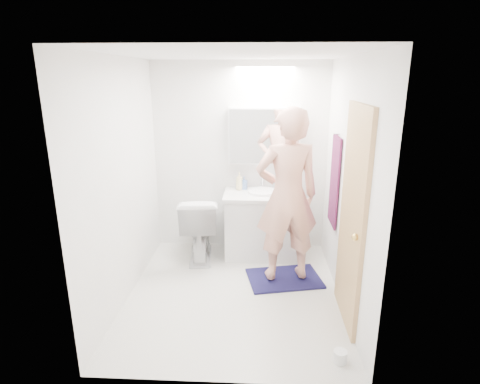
# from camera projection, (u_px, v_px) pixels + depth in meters

# --- Properties ---
(floor) EXTENTS (2.50, 2.50, 0.00)m
(floor) POSITION_uv_depth(u_px,v_px,m) (234.00, 293.00, 4.12)
(floor) COLOR silver
(floor) RESTS_ON ground
(ceiling) EXTENTS (2.50, 2.50, 0.00)m
(ceiling) POSITION_uv_depth(u_px,v_px,m) (233.00, 54.00, 3.43)
(ceiling) COLOR white
(ceiling) RESTS_ON floor
(wall_back) EXTENTS (2.50, 0.00, 2.50)m
(wall_back) POSITION_uv_depth(u_px,v_px,m) (240.00, 158.00, 4.97)
(wall_back) COLOR white
(wall_back) RESTS_ON floor
(wall_front) EXTENTS (2.50, 0.00, 2.50)m
(wall_front) POSITION_uv_depth(u_px,v_px,m) (221.00, 235.00, 2.58)
(wall_front) COLOR white
(wall_front) RESTS_ON floor
(wall_left) EXTENTS (0.00, 2.50, 2.50)m
(wall_left) POSITION_uv_depth(u_px,v_px,m) (122.00, 183.00, 3.83)
(wall_left) COLOR white
(wall_left) RESTS_ON floor
(wall_right) EXTENTS (0.00, 2.50, 2.50)m
(wall_right) POSITION_uv_depth(u_px,v_px,m) (348.00, 186.00, 3.72)
(wall_right) COLOR white
(wall_right) RESTS_ON floor
(vanity_cabinet) EXTENTS (0.90, 0.55, 0.78)m
(vanity_cabinet) POSITION_uv_depth(u_px,v_px,m) (262.00, 226.00, 4.92)
(vanity_cabinet) COLOR silver
(vanity_cabinet) RESTS_ON floor
(countertop) EXTENTS (0.95, 0.58, 0.04)m
(countertop) POSITION_uv_depth(u_px,v_px,m) (262.00, 195.00, 4.80)
(countertop) COLOR silver
(countertop) RESTS_ON vanity_cabinet
(sink_basin) EXTENTS (0.36, 0.36, 0.03)m
(sink_basin) POSITION_uv_depth(u_px,v_px,m) (262.00, 192.00, 4.82)
(sink_basin) COLOR white
(sink_basin) RESTS_ON countertop
(faucet) EXTENTS (0.02, 0.02, 0.16)m
(faucet) POSITION_uv_depth(u_px,v_px,m) (262.00, 182.00, 4.98)
(faucet) COLOR silver
(faucet) RESTS_ON countertop
(medicine_cabinet) EXTENTS (0.88, 0.14, 0.70)m
(medicine_cabinet) POSITION_uv_depth(u_px,v_px,m) (264.00, 136.00, 4.80)
(medicine_cabinet) COLOR white
(medicine_cabinet) RESTS_ON wall_back
(mirror_panel) EXTENTS (0.84, 0.01, 0.66)m
(mirror_panel) POSITION_uv_depth(u_px,v_px,m) (264.00, 137.00, 4.73)
(mirror_panel) COLOR silver
(mirror_panel) RESTS_ON medicine_cabinet
(toilet) EXTENTS (0.55, 0.85, 0.82)m
(toilet) POSITION_uv_depth(u_px,v_px,m) (199.00, 226.00, 4.84)
(toilet) COLOR white
(toilet) RESTS_ON floor
(bath_rug) EXTENTS (0.90, 0.70, 0.02)m
(bath_rug) POSITION_uv_depth(u_px,v_px,m) (284.00, 278.00, 4.40)
(bath_rug) COLOR #15123A
(bath_rug) RESTS_ON floor
(person) EXTENTS (0.76, 0.58, 1.88)m
(person) POSITION_uv_depth(u_px,v_px,m) (287.00, 196.00, 4.12)
(person) COLOR tan
(person) RESTS_ON bath_rug
(door) EXTENTS (0.04, 0.80, 2.00)m
(door) POSITION_uv_depth(u_px,v_px,m) (352.00, 219.00, 3.45)
(door) COLOR tan
(door) RESTS_ON wall_right
(door_knob) EXTENTS (0.06, 0.06, 0.06)m
(door_knob) POSITION_uv_depth(u_px,v_px,m) (355.00, 237.00, 3.18)
(door_knob) COLOR gold
(door_knob) RESTS_ON door
(towel) EXTENTS (0.02, 0.42, 1.00)m
(towel) POSITION_uv_depth(u_px,v_px,m) (334.00, 181.00, 4.28)
(towel) COLOR #15133B
(towel) RESTS_ON wall_right
(towel_hook) EXTENTS (0.07, 0.02, 0.02)m
(towel_hook) POSITION_uv_depth(u_px,v_px,m) (337.00, 134.00, 4.13)
(towel_hook) COLOR silver
(towel_hook) RESTS_ON wall_right
(soap_bottle_a) EXTENTS (0.09, 0.09, 0.23)m
(soap_bottle_a) POSITION_uv_depth(u_px,v_px,m) (239.00, 181.00, 4.92)
(soap_bottle_a) COLOR beige
(soap_bottle_a) RESTS_ON countertop
(soap_bottle_b) EXTENTS (0.08, 0.09, 0.16)m
(soap_bottle_b) POSITION_uv_depth(u_px,v_px,m) (244.00, 183.00, 4.96)
(soap_bottle_b) COLOR #5B80C3
(soap_bottle_b) RESTS_ON countertop
(toothbrush_cup) EXTENTS (0.13, 0.13, 0.09)m
(toothbrush_cup) POSITION_uv_depth(u_px,v_px,m) (280.00, 187.00, 4.92)
(toothbrush_cup) COLOR #4565D1
(toothbrush_cup) RESTS_ON countertop
(toilet_paper_roll) EXTENTS (0.11, 0.11, 0.10)m
(toilet_paper_roll) POSITION_uv_depth(u_px,v_px,m) (340.00, 356.00, 3.13)
(toilet_paper_roll) COLOR white
(toilet_paper_roll) RESTS_ON floor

